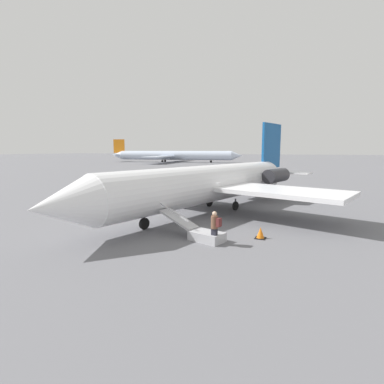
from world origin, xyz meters
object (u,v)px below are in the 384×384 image
(airplane_main, at_px, (215,182))
(airplane_taxiing_distant, at_px, (172,155))
(boarding_stairs, at_px, (201,233))
(passenger, at_px, (215,226))

(airplane_main, xyz_separation_m, airplane_taxiing_distant, (-82.33, -45.77, 0.41))
(airplane_main, xyz_separation_m, boarding_stairs, (7.81, 1.89, -1.87))
(airplane_main, bearing_deg, airplane_taxiing_distant, -134.94)
(airplane_main, distance_m, airplane_taxiing_distant, 94.20)
(airplane_taxiing_distant, relative_size, passenger, 30.23)
(airplane_main, height_order, passenger, airplane_main)
(airplane_main, relative_size, boarding_stairs, 6.46)
(airplane_taxiing_distant, bearing_deg, airplane_main, -69.99)
(airplane_taxiing_distant, bearing_deg, passenger, -70.85)
(boarding_stairs, bearing_deg, passenger, 167.61)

